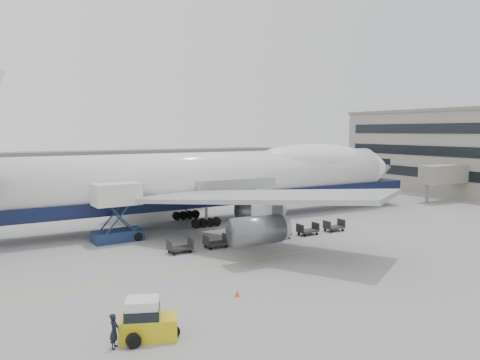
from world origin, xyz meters
TOP-DOWN VIEW (x-y plane):
  - ground at (0.00, 0.00)m, footprint 260.00×260.00m
  - apron_line at (0.00, -6.00)m, footprint 60.00×0.15m
  - hangar at (-10.00, 70.00)m, footprint 110.00×8.00m
  - airliner at (0.64, 12.00)m, footprint 67.00×55.30m
  - catering_truck at (-14.26, 7.31)m, footprint 5.30×3.82m
  - baggage_tug at (-19.41, -16.63)m, footprint 3.54×2.77m
  - ground_worker at (-21.28, -16.88)m, footprint 0.76×0.83m
  - traffic_cone at (-11.71, -13.48)m, footprint 0.34×0.34m
  - dolly_0 at (-10.50, -0.50)m, footprint 2.30×1.35m
  - dolly_1 at (-6.65, -0.50)m, footprint 2.30×1.35m
  - dolly_2 at (-2.79, -0.50)m, footprint 2.30×1.35m
  - dolly_3 at (1.07, -0.50)m, footprint 2.30×1.35m
  - dolly_4 at (4.93, -0.50)m, footprint 2.30×1.35m
  - dolly_5 at (8.79, -0.50)m, footprint 2.30×1.35m

SIDE VIEW (x-z plane):
  - ground at x=0.00m, z-range 0.00..0.00m
  - apron_line at x=0.00m, z-range 0.00..0.01m
  - traffic_cone at x=-11.71m, z-range -0.01..0.49m
  - dolly_0 at x=-10.50m, z-range -0.12..1.18m
  - dolly_1 at x=-6.65m, z-range -0.12..1.18m
  - dolly_2 at x=-2.79m, z-range -0.12..1.18m
  - dolly_3 at x=1.07m, z-range -0.12..1.18m
  - dolly_4 at x=4.93m, z-range -0.12..1.18m
  - dolly_5 at x=8.79m, z-range -0.12..1.18m
  - ground_worker at x=-21.28m, z-range 0.00..1.90m
  - baggage_tug at x=-19.41m, z-range -0.13..2.17m
  - catering_truck at x=-14.26m, z-range 0.38..6.52m
  - hangar at x=-10.00m, z-range 0.00..7.00m
  - airliner at x=0.64m, z-range -4.37..15.61m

